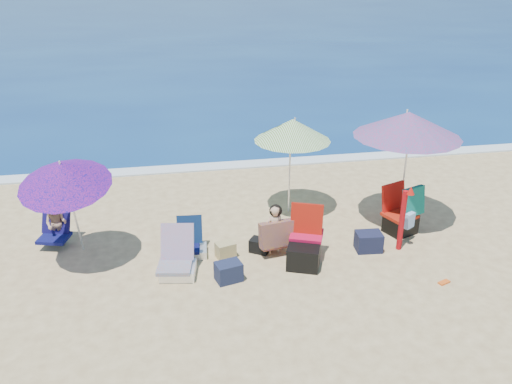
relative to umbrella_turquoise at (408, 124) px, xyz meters
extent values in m
plane|color=#D8BC84|center=(-2.57, -1.55, -1.96)|extent=(120.00, 120.00, 0.00)
cube|color=navy|center=(-2.57, 43.45, -2.01)|extent=(120.00, 80.00, 0.12)
cube|color=white|center=(-2.57, 3.55, -1.94)|extent=(120.00, 0.50, 0.04)
cylinder|color=white|center=(0.02, -0.04, -0.94)|extent=(0.04, 0.04, 2.04)
cone|color=#DF1D62|center=(0.00, 0.00, 0.00)|extent=(2.12, 2.12, 0.46)
cylinder|color=white|center=(-0.03, 0.04, 0.21)|extent=(0.03, 0.03, 0.12)
cylinder|color=white|center=(-1.95, 0.83, -1.06)|extent=(0.04, 0.04, 1.79)
cone|color=#449316|center=(-1.92, 0.82, -0.24)|extent=(1.58, 1.58, 0.42)
cylinder|color=white|center=(-1.89, 0.81, -0.06)|extent=(0.03, 0.03, 0.11)
cylinder|color=silver|center=(-5.87, -0.27, -1.12)|extent=(0.09, 0.44, 1.63)
cone|color=#9E1680|center=(-5.90, -0.50, -0.33)|extent=(1.63, 1.68, 0.75)
cylinder|color=white|center=(-5.91, -0.55, -0.15)|extent=(0.03, 0.06, 0.11)
cylinder|color=#A80C11|center=(-0.40, -0.99, -1.40)|extent=(0.11, 0.11, 1.11)
cone|color=red|center=(-0.36, -1.08, -0.80)|extent=(0.16, 0.16, 0.14)
cube|color=#0C1044|center=(-4.08, -0.58, -1.80)|extent=(0.47, 0.42, 0.05)
cube|color=#0B1F42|center=(-4.00, -0.34, -1.57)|extent=(0.45, 0.29, 0.46)
cube|color=white|center=(-3.97, -0.55, -1.89)|extent=(0.48, 0.44, 0.14)
cube|color=#BF5A43|center=(-4.31, -1.20, -1.76)|extent=(0.60, 0.55, 0.06)
cube|color=#DF4F5D|center=(-4.23, -0.90, -1.48)|extent=(0.58, 0.40, 0.57)
cube|color=white|center=(-4.25, -1.14, -1.87)|extent=(0.63, 0.58, 0.17)
cube|color=#BD0D35|center=(-2.07, -0.92, -1.55)|extent=(0.68, 0.65, 0.06)
cube|color=#9D160B|center=(-2.06, -0.87, -1.28)|extent=(0.56, 0.34, 0.54)
cube|color=black|center=(-2.20, -1.24, -1.76)|extent=(0.65, 0.62, 0.39)
cube|color=#AB1E0C|center=(-0.19, -0.48, -1.56)|extent=(0.66, 0.63, 0.06)
cube|color=red|center=(-0.24, -0.24, -1.30)|extent=(0.54, 0.33, 0.53)
cube|color=black|center=(-0.13, -0.42, -1.77)|extent=(0.63, 0.60, 0.37)
cube|color=#097C55|center=(-0.01, -0.58, -1.25)|extent=(0.50, 0.32, 0.53)
cube|color=#92B8EA|center=(-0.14, -0.76, -1.54)|extent=(0.22, 0.19, 0.28)
imported|color=tan|center=(-2.60, -0.74, -1.51)|extent=(0.36, 0.27, 0.90)
cube|color=#3D1071|center=(-2.60, -0.67, -1.78)|extent=(0.56, 0.51, 0.06)
cube|color=#270E66|center=(-2.56, -0.82, -1.54)|extent=(0.64, 0.32, 0.46)
sphere|color=black|center=(-2.56, -0.70, -1.16)|extent=(0.22, 0.22, 0.22)
imported|color=tan|center=(-6.30, 0.27, -1.55)|extent=(0.46, 0.40, 0.81)
cube|color=#0D104D|center=(-6.36, 0.17, -1.78)|extent=(0.59, 0.55, 0.06)
cube|color=#0F0B41|center=(-6.32, 0.41, -1.51)|extent=(0.55, 0.40, 0.53)
sphere|color=#DBC17E|center=(-6.39, 0.25, -1.15)|extent=(0.20, 0.20, 0.20)
cube|color=#1B213C|center=(-3.47, -1.43, -1.80)|extent=(0.46, 0.38, 0.31)
cube|color=black|center=(-2.82, -0.64, -1.84)|extent=(0.40, 0.38, 0.24)
cube|color=tan|center=(-3.43, -0.72, -1.82)|extent=(0.37, 0.31, 0.27)
cube|color=#171B34|center=(-0.95, -0.93, -1.79)|extent=(0.47, 0.37, 0.33)
cube|color=#ED5B18|center=(-0.15, -2.12, -1.94)|extent=(0.22, 0.15, 0.03)
camera|label=1|loc=(-4.30, -8.42, 2.69)|focal=36.70mm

